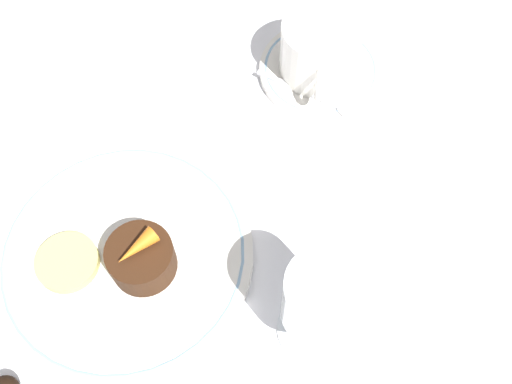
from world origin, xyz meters
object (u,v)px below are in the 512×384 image
dinner_plate (125,255)px  dessert_cake (142,259)px  wine_glass (323,302)px  coffee_cup (320,48)px

dinner_plate → dessert_cake: size_ratio=4.00×
dessert_cake → wine_glass: bearing=74.7°
coffee_cup → wine_glass: 0.30m
dinner_plate → wine_glass: wine_glass is taller
dinner_plate → coffee_cup: bearing=143.4°
wine_glass → dessert_cake: 0.18m
dessert_cake → dinner_plate: bearing=-116.2°
coffee_cup → wine_glass: wine_glass is taller
dinner_plate → wine_glass: size_ratio=1.98×
coffee_cup → wine_glass: size_ratio=0.89×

